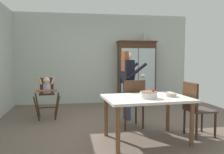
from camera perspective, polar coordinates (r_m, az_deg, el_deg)
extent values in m
plane|color=#66564C|center=(4.94, 2.11, -11.72)|extent=(6.24, 6.24, 0.00)
cube|color=beige|center=(7.33, -2.11, 4.35)|extent=(5.32, 0.06, 2.70)
cube|color=#422819|center=(7.29, 5.85, 0.97)|extent=(1.10, 0.42, 1.85)
cube|color=#422819|center=(7.29, 5.91, 8.40)|extent=(1.16, 0.48, 0.04)
cube|color=silver|center=(7.01, 4.27, 1.59)|extent=(0.50, 0.01, 1.29)
cube|color=silver|center=(7.15, 8.33, 1.62)|extent=(0.50, 0.01, 1.29)
cube|color=#422819|center=(7.28, 5.85, 1.70)|extent=(1.02, 0.36, 0.02)
cylinder|color=#B2B7B2|center=(7.37, 7.83, 9.36)|extent=(0.13, 0.13, 0.22)
cylinder|color=#B2B7B2|center=(7.38, 7.84, 10.40)|extent=(0.07, 0.07, 0.05)
cylinder|color=#422819|center=(5.47, -17.61, -7.28)|extent=(0.13, 0.15, 0.56)
cylinder|color=#422819|center=(5.46, -12.97, -7.20)|extent=(0.14, 0.13, 0.56)
cylinder|color=#422819|center=(5.90, -17.38, -6.41)|extent=(0.14, 0.13, 0.56)
cylinder|color=#422819|center=(5.89, -13.08, -6.33)|extent=(0.13, 0.15, 0.56)
cube|color=#422819|center=(5.68, -15.25, -7.07)|extent=(0.42, 0.07, 0.02)
cube|color=#422819|center=(5.63, -15.32, -3.87)|extent=(0.37, 0.37, 0.02)
cube|color=#422819|center=(5.76, -15.34, -1.85)|extent=(0.31, 0.05, 0.34)
cube|color=brown|center=(5.35, -15.39, -3.16)|extent=(0.46, 0.27, 0.02)
cylinder|color=#B2ADD1|center=(5.63, -15.35, -2.61)|extent=(0.17, 0.17, 0.22)
sphere|color=beige|center=(5.61, -15.39, -0.81)|extent=(0.15, 0.15, 0.15)
cylinder|color=beige|center=(5.62, -16.81, -0.92)|extent=(0.10, 0.05, 0.17)
cylinder|color=beige|center=(5.61, -13.96, -0.86)|extent=(0.10, 0.05, 0.17)
cylinder|color=#3D4C6B|center=(5.33, 3.99, -5.97)|extent=(0.11, 0.11, 0.82)
cylinder|color=#3D4C6B|center=(5.48, 3.22, -5.66)|extent=(0.11, 0.11, 0.82)
cube|color=black|center=(5.32, 3.63, 1.30)|extent=(0.27, 0.39, 0.52)
cube|color=white|center=(5.37, 4.64, 1.32)|extent=(0.02, 0.06, 0.49)
sphere|color=beige|center=(5.31, 3.65, 5.07)|extent=(0.19, 0.19, 0.19)
cube|color=brown|center=(5.29, 3.11, 3.78)|extent=(0.14, 0.22, 0.44)
cylinder|color=black|center=(5.20, 5.97, 1.40)|extent=(0.49, 0.17, 0.37)
sphere|color=beige|center=(5.29, 7.50, 0.24)|extent=(0.08, 0.08, 0.08)
cylinder|color=black|center=(5.56, 4.06, 1.62)|extent=(0.49, 0.17, 0.37)
sphere|color=beige|center=(5.64, 5.52, 0.54)|extent=(0.08, 0.08, 0.08)
cube|color=silver|center=(4.01, 8.25, -5.04)|extent=(1.45, 1.08, 0.04)
cylinder|color=brown|center=(3.53, 1.42, -12.51)|extent=(0.07, 0.07, 0.70)
cylinder|color=brown|center=(4.01, 18.56, -10.67)|extent=(0.07, 0.07, 0.70)
cylinder|color=brown|center=(4.29, -1.45, -9.39)|extent=(0.07, 0.07, 0.70)
cylinder|color=brown|center=(4.69, 13.21, -8.30)|extent=(0.07, 0.07, 0.70)
cylinder|color=white|center=(3.89, 8.74, -4.30)|extent=(0.28, 0.28, 0.10)
cylinder|color=#935B3D|center=(3.89, 8.75, -3.51)|extent=(0.27, 0.27, 0.01)
cylinder|color=#F2E5CC|center=(3.88, 8.76, -3.01)|extent=(0.01, 0.01, 0.06)
cone|color=yellow|center=(3.88, 8.77, -2.40)|extent=(0.02, 0.02, 0.02)
sphere|color=red|center=(3.87, 9.81, -3.23)|extent=(0.04, 0.04, 0.04)
cylinder|color=#C6AD93|center=(4.12, 13.93, -4.20)|extent=(0.18, 0.18, 0.05)
cylinder|color=#422819|center=(5.10, 5.76, -8.60)|extent=(0.04, 0.04, 0.45)
cylinder|color=#422819|center=(4.97, 1.76, -8.91)|extent=(0.04, 0.04, 0.45)
cylinder|color=#422819|center=(4.76, 7.45, -9.56)|extent=(0.04, 0.04, 0.45)
cylinder|color=#422819|center=(4.63, 3.18, -9.94)|extent=(0.04, 0.04, 0.45)
cube|color=#473D38|center=(4.81, 4.56, -6.46)|extent=(0.49, 0.49, 0.03)
cube|color=#422819|center=(4.58, 5.46, -3.79)|extent=(0.42, 0.09, 0.48)
cylinder|color=#422819|center=(4.66, 7.64, -3.68)|extent=(0.03, 0.03, 0.48)
cylinder|color=#422819|center=(4.52, 3.21, -3.90)|extent=(0.03, 0.03, 0.48)
cylinder|color=#422819|center=(4.55, 23.48, -10.60)|extent=(0.04, 0.04, 0.45)
cylinder|color=#422819|center=(4.83, 20.72, -9.61)|extent=(0.04, 0.04, 0.45)
cylinder|color=#422819|center=(4.34, 19.57, -11.23)|extent=(0.04, 0.04, 0.45)
cylinder|color=#422819|center=(4.63, 16.94, -10.13)|extent=(0.04, 0.04, 0.45)
cube|color=#473D38|center=(4.53, 20.26, -7.44)|extent=(0.48, 0.48, 0.03)
cube|color=#422819|center=(4.37, 18.21, -4.42)|extent=(0.08, 0.42, 0.48)
cylinder|color=#422819|center=(4.22, 19.63, -4.79)|extent=(0.03, 0.03, 0.48)
cylinder|color=#422819|center=(4.53, 16.89, -4.07)|extent=(0.03, 0.03, 0.48)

